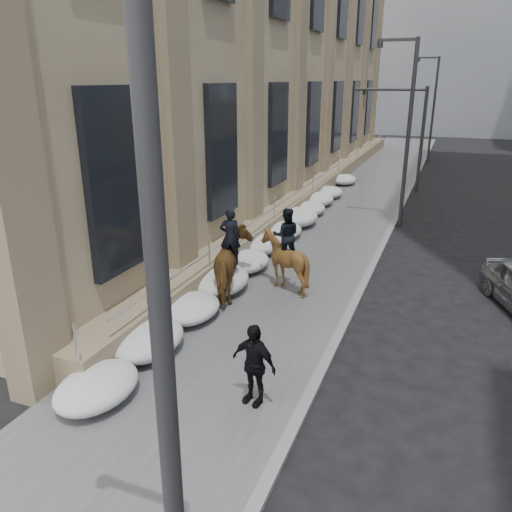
{
  "coord_description": "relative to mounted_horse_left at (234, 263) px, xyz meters",
  "views": [
    {
      "loc": [
        4.84,
        -8.93,
        6.38
      ],
      "look_at": [
        0.03,
        3.3,
        1.7
      ],
      "focal_mm": 35.0,
      "sensor_mm": 36.0,
      "label": 1
    }
  ],
  "objects": [
    {
      "name": "mounted_horse_right",
      "position": [
        1.23,
        1.14,
        -0.03
      ],
      "size": [
        1.95,
        2.06,
        2.58
      ],
      "rotation": [
        0.0,
        0.0,
        3.49
      ],
      "color": "#4D3216",
      "rests_on": "sidewalk"
    },
    {
      "name": "traffic_signal",
      "position": [
        2.97,
        18.18,
        2.8
      ],
      "size": [
        4.1,
        0.22,
        6.0
      ],
      "color": "#2D2D30",
      "rests_on": "ground"
    },
    {
      "name": "bg_building_far",
      "position": [
        -5.1,
        68.18,
        8.8
      ],
      "size": [
        24.0,
        12.0,
        20.0
      ],
      "primitive_type": "cube",
      "color": "gray",
      "rests_on": "ground"
    },
    {
      "name": "streetlight_near",
      "position": [
        3.64,
        -9.82,
        3.38
      ],
      "size": [
        1.71,
        0.24,
        8.0
      ],
      "color": "#2D2D30",
      "rests_on": "ground"
    },
    {
      "name": "streetlight_mid",
      "position": [
        3.64,
        10.18,
        3.38
      ],
      "size": [
        1.71,
        0.24,
        8.0
      ],
      "color": "#2D2D30",
      "rests_on": "ground"
    },
    {
      "name": "mounted_horse_left",
      "position": [
        0.0,
        0.0,
        0.0
      ],
      "size": [
        1.86,
        2.64,
        2.68
      ],
      "rotation": [
        0.0,
        0.0,
        3.49
      ],
      "color": "#533819",
      "rests_on": "sidewalk"
    },
    {
      "name": "streetlight_far",
      "position": [
        3.64,
        30.18,
        3.38
      ],
      "size": [
        1.71,
        0.24,
        8.0
      ],
      "color": "#2D2D30",
      "rests_on": "ground"
    },
    {
      "name": "limestone_building",
      "position": [
        -4.36,
        16.14,
        7.7
      ],
      "size": [
        6.1,
        44.0,
        18.0
      ],
      "color": "#887259",
      "rests_on": "ground"
    },
    {
      "name": "sidewalk",
      "position": [
        0.9,
        6.18,
        -1.14
      ],
      "size": [
        5.0,
        80.0,
        0.12
      ],
      "primitive_type": "cube",
      "color": "#4B4B4D",
      "rests_on": "ground"
    },
    {
      "name": "curb",
      "position": [
        3.52,
        6.18,
        -1.14
      ],
      "size": [
        0.24,
        80.0,
        0.12
      ],
      "primitive_type": "cube",
      "color": "slate",
      "rests_on": "ground"
    },
    {
      "name": "bg_building_mid",
      "position": [
        4.9,
        56.18,
        12.8
      ],
      "size": [
        30.0,
        12.0,
        28.0
      ],
      "primitive_type": "cube",
      "color": "slate",
      "rests_on": "ground"
    },
    {
      "name": "snow_bank",
      "position": [
        -0.52,
        4.29,
        -0.73
      ],
      "size": [
        1.7,
        18.1,
        0.76
      ],
      "color": "silver",
      "rests_on": "sidewalk"
    },
    {
      "name": "ground",
      "position": [
        0.9,
        -3.82,
        -1.2
      ],
      "size": [
        140.0,
        140.0,
        0.0
      ],
      "primitive_type": "plane",
      "color": "black",
      "rests_on": "ground"
    },
    {
      "name": "pedestrian",
      "position": [
        2.52,
        -4.71,
        -0.2
      ],
      "size": [
        1.1,
        0.66,
        1.76
      ],
      "primitive_type": "imported",
      "rotation": [
        0.0,
        0.0,
        -0.24
      ],
      "color": "black",
      "rests_on": "sidewalk"
    }
  ]
}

